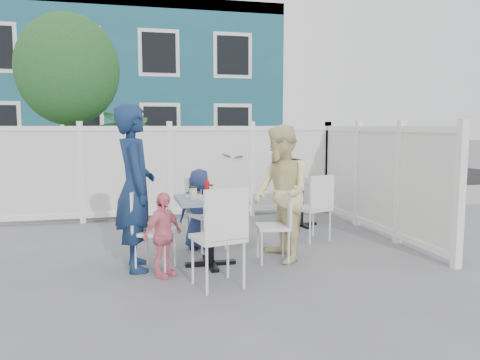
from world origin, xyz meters
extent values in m
plane|color=slate|center=(0.00, 0.00, 0.00)|extent=(80.00, 80.00, 0.00)
cube|color=gray|center=(0.00, 3.80, 0.01)|extent=(24.00, 2.60, 0.01)
cube|color=black|center=(0.00, 7.50, 0.00)|extent=(24.00, 5.00, 0.01)
cube|color=gray|center=(0.00, 10.60, 0.01)|extent=(24.00, 1.60, 0.01)
cube|color=#1D4F65|center=(-0.50, 14.00, 3.00)|extent=(11.00, 6.00, 6.00)
cube|color=white|center=(-0.50, 11.04, 5.80)|extent=(11.00, 0.08, 0.40)
cube|color=black|center=(-3.00, 11.02, 1.60)|extent=(1.20, 0.04, 1.40)
cube|color=black|center=(1.00, 11.02, 1.60)|extent=(1.20, 0.04, 1.40)
cube|color=black|center=(-3.00, 11.02, 4.10)|extent=(1.20, 0.04, 1.40)
cube|color=black|center=(1.00, 11.02, 4.10)|extent=(1.20, 0.04, 1.40)
cube|color=white|center=(0.10, 2.40, 0.82)|extent=(5.80, 0.04, 1.40)
cube|color=white|center=(0.10, 2.40, 1.56)|extent=(5.86, 0.08, 0.08)
cube|color=white|center=(0.10, 2.40, 0.06)|extent=(5.86, 0.08, 0.12)
cube|color=white|center=(3.00, 0.60, 0.82)|extent=(0.04, 3.60, 1.40)
cube|color=white|center=(3.00, 0.60, 1.56)|extent=(0.08, 3.66, 0.08)
cube|color=white|center=(3.00, 0.60, 0.06)|extent=(0.08, 3.66, 0.12)
cylinder|color=#382316|center=(-1.60, 3.30, 1.20)|extent=(0.12, 0.12, 2.40)
ellipsoid|color=#144520|center=(-1.60, 3.30, 2.60)|extent=(1.80, 1.62, 1.98)
cube|color=gold|center=(-2.04, 4.00, 0.62)|extent=(0.72, 0.55, 1.24)
imported|color=#144520|center=(-0.60, 3.10, 0.94)|extent=(1.41, 1.41, 1.88)
imported|color=#144520|center=(1.27, 3.00, 0.73)|extent=(1.72, 1.74, 1.46)
cube|color=slate|center=(0.31, -0.45, 0.77)|extent=(0.76, 0.76, 0.04)
cylinder|color=black|center=(0.31, -0.45, 0.38)|extent=(0.09, 0.09, 0.73)
cube|color=black|center=(0.31, -0.45, 0.02)|extent=(0.59, 0.10, 0.04)
cube|color=black|center=(0.31, -0.45, 0.02)|extent=(0.10, 0.59, 0.04)
cube|color=slate|center=(2.09, 1.34, 0.72)|extent=(0.78, 0.78, 0.04)
cylinder|color=black|center=(2.09, 1.34, 0.36)|extent=(0.08, 0.08, 0.68)
cube|color=black|center=(2.09, 1.34, 0.02)|extent=(0.55, 0.15, 0.04)
cube|color=black|center=(2.09, 1.34, 0.02)|extent=(0.15, 0.55, 0.04)
cube|color=white|center=(-0.31, -0.50, 0.44)|extent=(0.52, 0.53, 0.04)
cube|color=white|center=(-0.48, -0.42, 0.68)|extent=(0.19, 0.39, 0.44)
cylinder|color=white|center=(-0.09, -0.40, 0.22)|extent=(0.02, 0.02, 0.44)
cylinder|color=white|center=(-0.23, -0.72, 0.22)|extent=(0.02, 0.02, 0.44)
cylinder|color=white|center=(-0.40, -0.27, 0.22)|extent=(0.02, 0.02, 0.44)
cylinder|color=white|center=(-0.53, -0.59, 0.22)|extent=(0.02, 0.02, 0.44)
cube|color=white|center=(1.06, -0.46, 0.42)|extent=(0.42, 0.43, 0.04)
cube|color=white|center=(1.23, -0.48, 0.65)|extent=(0.08, 0.39, 0.42)
cylinder|color=white|center=(0.88, -0.60, 0.21)|extent=(0.02, 0.02, 0.42)
cylinder|color=white|center=(0.93, -0.27, 0.21)|extent=(0.02, 0.02, 0.42)
cylinder|color=white|center=(1.19, -0.64, 0.21)|extent=(0.02, 0.02, 0.42)
cylinder|color=white|center=(1.24, -0.31, 0.21)|extent=(0.02, 0.02, 0.42)
cube|color=white|center=(0.39, 0.30, 0.45)|extent=(0.55, 0.53, 0.04)
cube|color=white|center=(0.32, 0.47, 0.70)|extent=(0.40, 0.19, 0.45)
cylinder|color=white|center=(0.62, 0.21, 0.23)|extent=(0.02, 0.02, 0.45)
cylinder|color=white|center=(0.29, 0.07, 0.23)|extent=(0.02, 0.02, 0.45)
cylinder|color=white|center=(0.49, 0.52, 0.23)|extent=(0.02, 0.02, 0.45)
cylinder|color=white|center=(0.16, 0.38, 0.23)|extent=(0.02, 0.02, 0.45)
cube|color=white|center=(0.27, -1.16, 0.49)|extent=(0.55, 0.53, 0.04)
cube|color=white|center=(0.31, -1.36, 0.77)|extent=(0.46, 0.14, 0.49)
cylinder|color=white|center=(0.03, -1.03, 0.25)|extent=(0.03, 0.03, 0.49)
cylinder|color=white|center=(0.42, -0.93, 0.25)|extent=(0.03, 0.03, 0.49)
cylinder|color=white|center=(0.12, -1.39, 0.25)|extent=(0.03, 0.03, 0.49)
cylinder|color=white|center=(0.50, -1.30, 0.25)|extent=(0.03, 0.03, 0.49)
cube|color=white|center=(1.90, 0.39, 0.45)|extent=(0.53, 0.52, 0.04)
cube|color=white|center=(1.96, 0.21, 0.71)|extent=(0.41, 0.17, 0.45)
cylinder|color=white|center=(1.67, 0.50, 0.23)|extent=(0.02, 0.02, 0.45)
cylinder|color=white|center=(2.01, 0.62, 0.23)|extent=(0.02, 0.02, 0.45)
cylinder|color=white|center=(1.78, 0.17, 0.23)|extent=(0.02, 0.02, 0.45)
cylinder|color=white|center=(2.13, 0.29, 0.23)|extent=(0.02, 0.02, 0.45)
imported|color=#14294E|center=(-0.52, -0.38, 0.92)|extent=(0.49, 0.70, 1.84)
imported|color=#F3D15C|center=(1.16, -0.45, 0.81)|extent=(0.67, 0.83, 1.63)
imported|color=navy|center=(0.30, 0.33, 0.53)|extent=(0.52, 0.35, 1.05)
imported|color=pink|center=(-0.25, -0.74, 0.45)|extent=(0.55, 0.52, 0.91)
cylinder|color=white|center=(0.30, -0.60, 0.80)|extent=(0.26, 0.26, 0.02)
cylinder|color=white|center=(0.16, -0.35, 0.80)|extent=(0.23, 0.23, 0.02)
imported|color=white|center=(0.49, -0.40, 0.82)|extent=(0.23, 0.23, 0.06)
cylinder|color=beige|center=(0.11, -0.49, 0.85)|extent=(0.08, 0.08, 0.13)
cylinder|color=beige|center=(0.35, -0.23, 0.85)|extent=(0.07, 0.07, 0.11)
cylinder|color=#BA0913|center=(0.29, -0.38, 0.88)|extent=(0.05, 0.05, 0.18)
cylinder|color=white|center=(0.26, -0.19, 0.82)|extent=(0.03, 0.03, 0.06)
cylinder|color=black|center=(0.26, -0.20, 0.82)|extent=(0.03, 0.03, 0.07)
camera|label=1|loc=(-0.56, -5.65, 1.60)|focal=35.00mm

